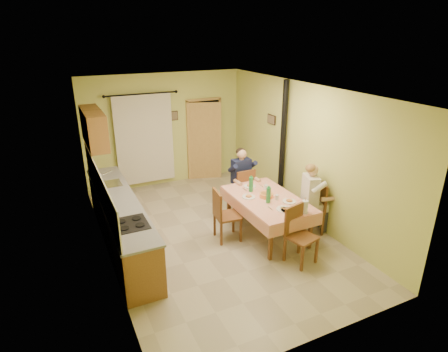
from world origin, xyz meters
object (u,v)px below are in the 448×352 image
chair_left (227,225)px  stove_flue (282,162)px  dining_table (267,216)px  chair_near (300,247)px  chair_far (242,198)px  chair_right (310,218)px  man_far (242,173)px  man_right (312,191)px

chair_left → stove_flue: stove_flue is taller
dining_table → chair_near: size_ratio=1.88×
stove_flue → chair_far: bearing=173.7°
chair_far → stove_flue: size_ratio=0.36×
chair_far → chair_near: 2.17m
chair_right → chair_near: bearing=149.9°
chair_near → stove_flue: bearing=-128.9°
chair_far → chair_near: (-0.03, -2.17, 0.00)m
chair_left → man_far: size_ratio=0.73×
chair_near → man_far: size_ratio=0.72×
chair_right → stove_flue: stove_flue is taller
chair_far → chair_right: 1.60m
man_far → chair_far: bearing=-90.0°
chair_far → stove_flue: stove_flue is taller
dining_table → chair_far: 1.11m
chair_right → chair_far: bearing=45.5°
chair_far → man_right: size_ratio=0.72×
chair_left → man_right: (1.59, -0.45, 0.59)m
man_right → dining_table: bearing=86.4°
chair_right → stove_flue: bearing=9.7°
man_right → stove_flue: stove_flue is taller
man_far → man_right: bearing=-62.2°
chair_left → man_right: bearing=80.0°
chair_right → stove_flue: (0.15, 1.30, 0.73)m
dining_table → stove_flue: size_ratio=0.67×
chair_near → stove_flue: stove_flue is taller
chair_left → man_right: 1.76m
chair_near → stove_flue: size_ratio=0.36×
chair_near → man_far: bearing=-104.8°
chair_far → chair_right: chair_right is taller
man_right → chair_left: bearing=90.5°
man_right → stove_flue: (0.16, 1.29, 0.15)m
dining_table → man_far: size_ratio=1.36×
chair_left → chair_far: bearing=144.6°
stove_flue → man_far: bearing=172.8°
dining_table → man_far: 1.23m
chair_far → man_right: (0.77, -1.40, 0.59)m
dining_table → man_far: (0.04, 1.12, 0.50)m
chair_right → man_far: size_ratio=0.73×
dining_table → chair_far: size_ratio=1.89×
chair_far → man_right: bearing=-62.0°
chair_far → man_far: 0.59m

